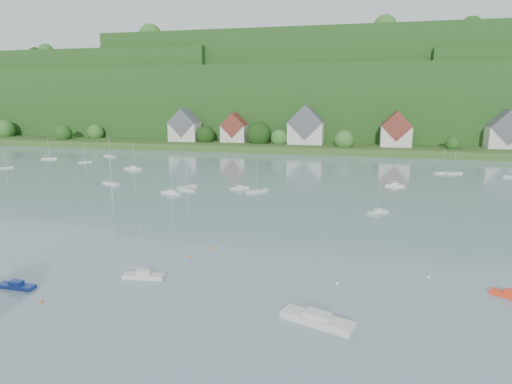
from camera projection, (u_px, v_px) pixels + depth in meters
The scene contains 17 objects.
far_shore_strip at pixel (299, 144), 217.03m from camera, with size 600.00×60.00×3.00m, color #2F4F1D.
forested_ridge at pixel (315, 99), 277.45m from camera, with size 620.00×181.22×69.89m.
village_building_0 at pixel (185, 128), 215.60m from camera, with size 14.00×10.40×16.00m.
village_building_1 at pixel (234, 130), 211.92m from camera, with size 12.00×9.36×14.00m.
village_building_2 at pixel (306, 128), 202.61m from camera, with size 16.00×11.44×18.00m.
village_building_3 at pixel (396, 132), 191.70m from camera, with size 13.00×10.40×15.50m.
village_building_4 at pixel (506, 133), 185.13m from camera, with size 15.00×10.40×16.50m.
near_sailboat_1 at pixel (16, 285), 57.03m from camera, with size 5.09×1.44×6.86m.
near_sailboat_3 at pixel (144, 275), 60.12m from camera, with size 5.87×2.34×7.71m.
near_sailboat_4 at pixel (317, 319), 48.08m from camera, with size 8.55×4.83×11.13m.
near_sailboat_5 at pixel (512, 295), 54.18m from camera, with size 5.02×3.62×6.71m.
mooring_buoy_0 at pixel (41, 303), 53.08m from camera, with size 0.45×0.45×0.45m, color orange.
mooring_buoy_1 at pixel (337, 284), 58.18m from camera, with size 0.47×0.47×0.47m, color white.
mooring_buoy_2 at pixel (190, 258), 67.85m from camera, with size 0.40×0.40×0.40m, color orange.
mooring_buoy_3 at pixel (213, 249), 71.86m from camera, with size 0.48×0.48×0.48m, color orange.
mooring_buoy_4 at pixel (428, 278), 60.22m from camera, with size 0.43×0.43×0.43m, color white.
far_sailboat_cluster at pixel (270, 176), 135.56m from camera, with size 205.50×71.35×8.71m.
Camera 1 is at (30.40, -16.04, 24.54)m, focal length 30.58 mm.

